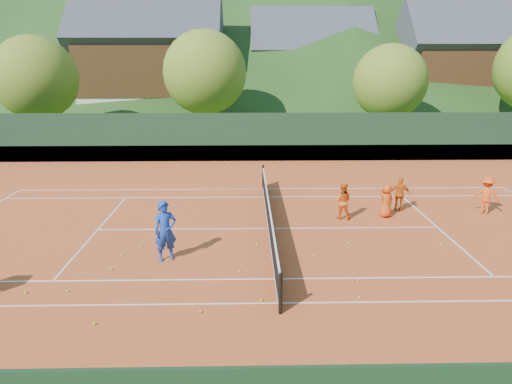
{
  "coord_description": "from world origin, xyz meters",
  "views": [
    {
      "loc": [
        -0.82,
        -16.07,
        6.11
      ],
      "look_at": [
        -0.48,
        0.0,
        1.45
      ],
      "focal_mm": 32.0,
      "sensor_mm": 36.0,
      "label": 1
    }
  ],
  "objects_px": {
    "chalet_right": "(457,69)",
    "tennis_net": "(269,216)",
    "student_a": "(342,201)",
    "chalet_mid": "(310,71)",
    "student_b": "(400,194)",
    "coach": "(165,231)",
    "student_d": "(486,195)",
    "student_c": "(386,201)",
    "chalet_left": "(152,65)"
  },
  "relations": [
    {
      "from": "student_d",
      "to": "tennis_net",
      "type": "height_order",
      "value": "student_d"
    },
    {
      "from": "student_c",
      "to": "chalet_left",
      "type": "height_order",
      "value": "chalet_left"
    },
    {
      "from": "coach",
      "to": "chalet_mid",
      "type": "height_order",
      "value": "chalet_mid"
    },
    {
      "from": "student_d",
      "to": "chalet_right",
      "type": "bearing_deg",
      "value": -86.23
    },
    {
      "from": "student_c",
      "to": "chalet_right",
      "type": "relative_size",
      "value": 0.11
    },
    {
      "from": "student_d",
      "to": "chalet_mid",
      "type": "relative_size",
      "value": 0.12
    },
    {
      "from": "student_c",
      "to": "chalet_mid",
      "type": "bearing_deg",
      "value": -113.24
    },
    {
      "from": "student_c",
      "to": "tennis_net",
      "type": "relative_size",
      "value": 0.11
    },
    {
      "from": "student_d",
      "to": "coach",
      "type": "bearing_deg",
      "value": 44.17
    },
    {
      "from": "coach",
      "to": "tennis_net",
      "type": "distance_m",
      "value": 4.35
    },
    {
      "from": "coach",
      "to": "student_c",
      "type": "height_order",
      "value": "coach"
    },
    {
      "from": "student_d",
      "to": "student_c",
      "type": "bearing_deg",
      "value": 29.69
    },
    {
      "from": "student_b",
      "to": "student_d",
      "type": "relative_size",
      "value": 0.93
    },
    {
      "from": "student_d",
      "to": "tennis_net",
      "type": "distance_m",
      "value": 9.12
    },
    {
      "from": "tennis_net",
      "to": "chalet_right",
      "type": "relative_size",
      "value": 1.01
    },
    {
      "from": "student_b",
      "to": "tennis_net",
      "type": "height_order",
      "value": "student_b"
    },
    {
      "from": "tennis_net",
      "to": "chalet_left",
      "type": "height_order",
      "value": "chalet_left"
    },
    {
      "from": "student_c",
      "to": "tennis_net",
      "type": "distance_m",
      "value": 4.92
    },
    {
      "from": "chalet_right",
      "to": "chalet_mid",
      "type": "bearing_deg",
      "value": 164.05
    },
    {
      "from": "student_b",
      "to": "chalet_left",
      "type": "xyz_separation_m",
      "value": [
        -15.56,
        28.0,
        4.9
      ]
    },
    {
      "from": "student_b",
      "to": "student_d",
      "type": "distance_m",
      "value": 3.45
    },
    {
      "from": "chalet_mid",
      "to": "student_d",
      "type": "bearing_deg",
      "value": -84.74
    },
    {
      "from": "chalet_left",
      "to": "student_b",
      "type": "bearing_deg",
      "value": -60.94
    },
    {
      "from": "coach",
      "to": "chalet_left",
      "type": "distance_m",
      "value": 33.71
    },
    {
      "from": "coach",
      "to": "tennis_net",
      "type": "xyz_separation_m",
      "value": [
        3.37,
        2.72,
        -0.47
      ]
    },
    {
      "from": "student_a",
      "to": "chalet_right",
      "type": "xyz_separation_m",
      "value": [
        17.04,
        28.94,
        4.51
      ]
    },
    {
      "from": "coach",
      "to": "chalet_mid",
      "type": "xyz_separation_m",
      "value": [
        9.37,
        36.72,
        4.0
      ]
    },
    {
      "from": "chalet_mid",
      "to": "student_c",
      "type": "bearing_deg",
      "value": -92.17
    },
    {
      "from": "chalet_mid",
      "to": "student_b",
      "type": "bearing_deg",
      "value": -90.8
    },
    {
      "from": "student_a",
      "to": "chalet_mid",
      "type": "distance_m",
      "value": 33.35
    },
    {
      "from": "chalet_right",
      "to": "tennis_net",
      "type": "bearing_deg",
      "value": -123.69
    },
    {
      "from": "tennis_net",
      "to": "student_c",
      "type": "bearing_deg",
      "value": 14.53
    },
    {
      "from": "student_a",
      "to": "student_b",
      "type": "xyz_separation_m",
      "value": [
        2.59,
        0.94,
        -0.01
      ]
    },
    {
      "from": "tennis_net",
      "to": "chalet_left",
      "type": "bearing_deg",
      "value": 108.43
    },
    {
      "from": "student_a",
      "to": "chalet_left",
      "type": "relative_size",
      "value": 0.11
    },
    {
      "from": "student_a",
      "to": "tennis_net",
      "type": "height_order",
      "value": "student_a"
    },
    {
      "from": "tennis_net",
      "to": "student_a",
      "type": "bearing_deg",
      "value": 19.76
    },
    {
      "from": "chalet_right",
      "to": "student_c",
      "type": "bearing_deg",
      "value": -117.91
    },
    {
      "from": "student_c",
      "to": "chalet_right",
      "type": "distance_m",
      "value": 32.87
    },
    {
      "from": "student_a",
      "to": "tennis_net",
      "type": "bearing_deg",
      "value": 33.02
    },
    {
      "from": "tennis_net",
      "to": "chalet_right",
      "type": "distance_m",
      "value": 36.37
    },
    {
      "from": "student_c",
      "to": "tennis_net",
      "type": "bearing_deg",
      "value": -6.55
    },
    {
      "from": "student_a",
      "to": "student_b",
      "type": "bearing_deg",
      "value": -146.88
    },
    {
      "from": "chalet_left",
      "to": "chalet_mid",
      "type": "distance_m",
      "value": 16.51
    },
    {
      "from": "student_d",
      "to": "tennis_net",
      "type": "bearing_deg",
      "value": 34.96
    },
    {
      "from": "chalet_right",
      "to": "student_b",
      "type": "bearing_deg",
      "value": -117.29
    },
    {
      "from": "coach",
      "to": "student_a",
      "type": "distance_m",
      "value": 7.38
    },
    {
      "from": "student_d",
      "to": "chalet_mid",
      "type": "distance_m",
      "value": 32.82
    },
    {
      "from": "student_a",
      "to": "chalet_mid",
      "type": "height_order",
      "value": "chalet_mid"
    },
    {
      "from": "chalet_right",
      "to": "chalet_left",
      "type": "bearing_deg",
      "value": -180.0
    }
  ]
}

